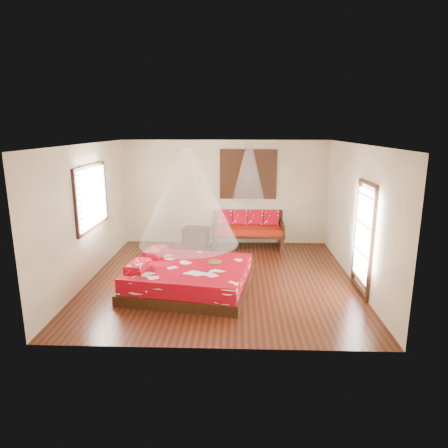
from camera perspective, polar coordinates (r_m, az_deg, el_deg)
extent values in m
cube|color=black|center=(8.54, -0.43, -7.86)|extent=(5.50, 5.50, 0.02)
cube|color=silver|center=(7.95, -0.47, 11.42)|extent=(5.50, 5.50, 0.02)
cube|color=tan|center=(8.69, -18.95, 1.49)|extent=(0.02, 5.50, 2.80)
cube|color=tan|center=(8.47, 18.56, 1.21)|extent=(0.02, 5.50, 2.80)
cube|color=tan|center=(10.84, 0.19, 4.51)|extent=(5.50, 0.02, 2.80)
cube|color=tan|center=(5.46, -1.72, -4.70)|extent=(5.50, 0.02, 2.80)
cube|color=black|center=(7.98, -4.90, -8.62)|extent=(2.58, 2.40, 0.20)
cube|color=#A30516|center=(7.89, -4.94, -6.94)|extent=(2.47, 2.29, 0.30)
cube|color=#A30516|center=(7.72, -12.13, -5.91)|extent=(0.42, 0.64, 0.15)
cube|color=#A30516|center=(8.48, -9.81, -4.01)|extent=(0.42, 0.64, 0.15)
cube|color=black|center=(10.31, -1.47, -2.75)|extent=(0.08, 0.08, 0.42)
cube|color=black|center=(10.36, 8.35, -2.82)|extent=(0.08, 0.08, 0.42)
cube|color=black|center=(11.00, -1.24, -1.69)|extent=(0.08, 0.08, 0.42)
cube|color=black|center=(11.04, 7.95, -1.76)|extent=(0.08, 0.08, 0.42)
cube|color=black|center=(10.60, 3.42, -1.36)|extent=(1.89, 0.84, 0.08)
cube|color=#931205|center=(10.57, 3.43, -0.79)|extent=(1.83, 0.78, 0.14)
cube|color=black|center=(10.89, 3.40, 0.63)|extent=(1.89, 0.06, 0.55)
cube|color=black|center=(10.57, -1.47, -0.48)|extent=(0.06, 0.84, 0.30)
cube|color=black|center=(10.62, 8.31, -0.56)|extent=(0.06, 0.84, 0.30)
cube|color=#A30516|center=(10.76, 0.07, 0.97)|extent=(0.40, 0.20, 0.41)
cube|color=#A30516|center=(10.75, 2.30, 0.96)|extent=(0.40, 0.20, 0.41)
cube|color=#A30516|center=(10.77, 4.53, 0.94)|extent=(0.40, 0.20, 0.41)
cube|color=#A30516|center=(10.79, 6.76, 0.91)|extent=(0.40, 0.20, 0.41)
cube|color=black|center=(10.84, -4.00, -1.93)|extent=(0.74, 0.60, 0.43)
cube|color=black|center=(10.78, -4.02, -0.70)|extent=(0.79, 0.64, 0.05)
cube|color=black|center=(10.73, 3.48, 7.09)|extent=(1.52, 0.06, 1.32)
cube|color=black|center=(10.72, 3.48, 7.09)|extent=(1.35, 0.04, 1.10)
cube|color=black|center=(8.81, -18.40, 3.67)|extent=(0.08, 1.74, 1.34)
cube|color=silver|center=(8.79, -18.15, 3.68)|extent=(0.04, 1.54, 1.10)
cube|color=black|center=(7.98, 19.28, -2.17)|extent=(0.08, 1.02, 2.16)
cube|color=white|center=(7.95, 19.20, -1.47)|extent=(0.03, 0.82, 1.70)
cylinder|color=brown|center=(7.96, -1.32, -5.46)|extent=(0.28, 0.28, 0.03)
cone|color=white|center=(7.50, -5.17, 3.85)|extent=(1.89, 1.89, 1.80)
cone|color=white|center=(10.25, 3.55, 7.35)|extent=(0.86, 0.86, 1.50)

